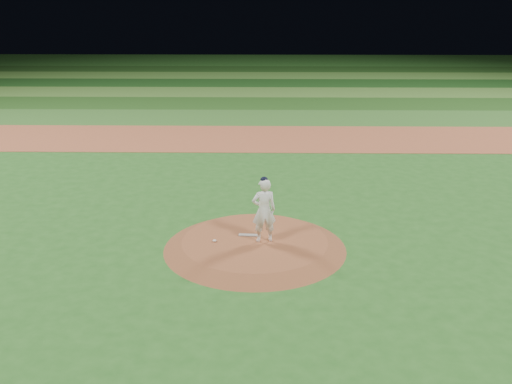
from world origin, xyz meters
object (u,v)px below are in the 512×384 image
(pitching_rubber, at_px, (249,235))
(rosin_bag, at_px, (214,241))
(pitchers_mound, at_px, (255,244))
(pitcher_on_mound, at_px, (264,210))

(pitching_rubber, distance_m, rosin_bag, 1.12)
(rosin_bag, bearing_deg, pitchers_mound, 5.85)
(rosin_bag, bearing_deg, pitcher_on_mound, 2.75)
(pitching_rubber, bearing_deg, pitchers_mound, -56.93)
(rosin_bag, relative_size, pitcher_on_mound, 0.06)
(pitchers_mound, xyz_separation_m, rosin_bag, (-1.21, -0.12, 0.16))
(rosin_bag, height_order, pitcher_on_mound, pitcher_on_mound)
(pitching_rubber, height_order, pitcher_on_mound, pitcher_on_mound)
(pitchers_mound, distance_m, pitcher_on_mound, 1.15)
(pitchers_mound, bearing_deg, rosin_bag, -174.15)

